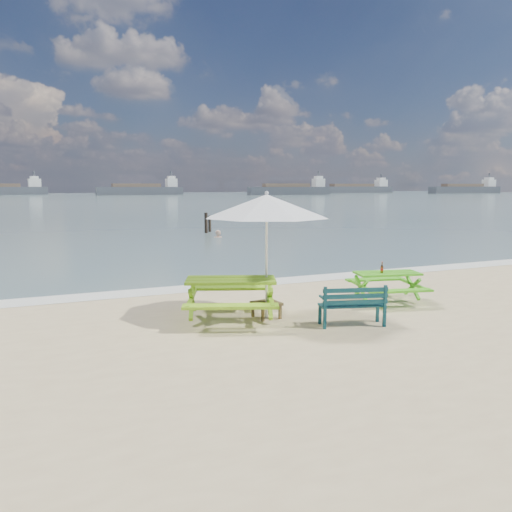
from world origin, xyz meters
name	(u,v)px	position (x,y,z in m)	size (l,w,h in m)	color
sea	(76,200)	(0.00, 85.00, 0.00)	(300.00, 300.00, 0.00)	slate
foam_strip	(253,283)	(0.00, 4.60, 0.01)	(22.00, 0.90, 0.01)	silver
picnic_table_left	(231,300)	(-1.81, 1.34, 0.40)	(2.32, 2.44, 0.84)	#7BB51B
picnic_table_right	(387,288)	(2.02, 1.43, 0.33)	(1.76, 1.88, 0.69)	#49B01A
park_bench	(352,313)	(0.19, 0.10, 0.24)	(1.31, 0.73, 0.77)	#0E383E
side_table	(266,310)	(-1.10, 1.22, 0.17)	(0.56, 0.56, 0.33)	brown
patio_umbrella	(267,206)	(-1.10, 1.22, 2.25)	(2.79, 2.79, 2.48)	silver
beer_bottle	(382,269)	(1.86, 1.42, 0.77)	(0.06, 0.06, 0.25)	#984D16
swimmer	(218,246)	(2.99, 16.44, -0.44)	(0.70, 0.58, 1.63)	tan
mooring_pilings	(208,225)	(3.27, 19.10, 0.43)	(0.57, 0.77, 1.34)	black
cargo_ships	(264,190)	(53.58, 125.07, 1.18)	(159.39, 36.13, 4.40)	#3C4047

